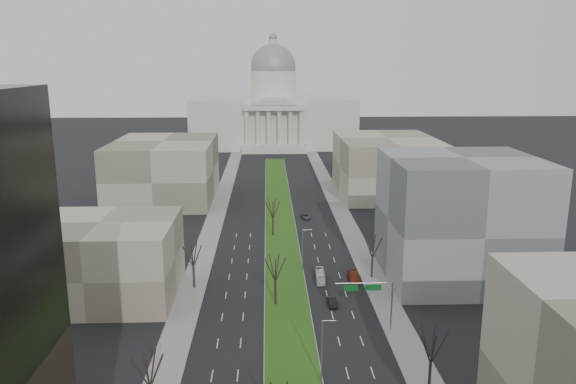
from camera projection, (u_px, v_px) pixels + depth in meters
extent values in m
plane|color=black|center=(281.00, 236.00, 137.44)|extent=(600.00, 600.00, 0.00)
cube|color=#999993|center=(281.00, 237.00, 136.45)|extent=(8.00, 222.00, 0.15)
cube|color=#1A4412|center=(281.00, 236.00, 136.43)|extent=(7.70, 221.70, 0.06)
cube|color=gray|center=(197.00, 274.00, 112.47)|extent=(5.00, 330.00, 0.15)
cube|color=gray|center=(370.00, 272.00, 113.73)|extent=(5.00, 330.00, 0.15)
cube|color=beige|center=(274.00, 122.00, 280.67)|extent=(80.00, 40.00, 24.00)
cube|color=beige|center=(274.00, 149.00, 260.57)|extent=(30.00, 6.00, 4.00)
cube|color=beige|center=(274.00, 108.00, 256.24)|extent=(28.00, 5.00, 2.50)
cube|color=beige|center=(274.00, 103.00, 255.79)|extent=(20.00, 5.00, 1.80)
cube|color=beige|center=(274.00, 100.00, 255.42)|extent=(12.00, 5.00, 1.60)
cylinder|color=beige|center=(273.00, 85.00, 276.57)|extent=(22.00, 22.00, 14.00)
sphere|color=gray|center=(273.00, 67.00, 274.52)|extent=(22.00, 22.00, 22.00)
cylinder|color=beige|center=(273.00, 44.00, 272.02)|extent=(4.00, 4.00, 4.00)
sphere|color=gray|center=(273.00, 37.00, 271.34)|extent=(4.00, 4.00, 4.00)
cylinder|color=beige|center=(247.00, 127.00, 257.84)|extent=(2.00, 2.00, 16.00)
cylinder|color=beige|center=(258.00, 127.00, 258.02)|extent=(2.00, 2.00, 16.00)
cylinder|color=beige|center=(269.00, 127.00, 258.20)|extent=(2.00, 2.00, 16.00)
cylinder|color=beige|center=(280.00, 127.00, 258.38)|extent=(2.00, 2.00, 16.00)
cylinder|color=beige|center=(290.00, 127.00, 258.56)|extent=(2.00, 2.00, 16.00)
cylinder|color=beige|center=(301.00, 127.00, 258.74)|extent=(2.00, 2.00, 16.00)
cube|color=gray|center=(102.00, 260.00, 100.60)|extent=(26.00, 22.00, 14.00)
cube|color=slate|center=(460.00, 218.00, 108.70)|extent=(28.00, 26.00, 24.00)
cube|color=gray|center=(165.00, 170.00, 173.05)|extent=(30.00, 40.00, 18.00)
cube|color=gray|center=(386.00, 165.00, 180.45)|extent=(30.00, 40.00, 18.00)
cylinder|color=black|center=(194.00, 278.00, 105.20)|extent=(0.40, 0.40, 4.22)
cylinder|color=black|center=(429.00, 379.00, 71.40)|extent=(0.40, 0.40, 4.42)
cylinder|color=black|center=(372.00, 268.00, 110.36)|extent=(0.40, 0.40, 4.03)
cylinder|color=black|center=(275.00, 293.00, 97.96)|extent=(0.40, 0.40, 4.32)
cylinder|color=black|center=(273.00, 227.00, 136.88)|extent=(0.40, 0.40, 4.32)
cylinder|color=gray|center=(322.00, 353.00, 73.30)|extent=(0.20, 0.20, 9.00)
cylinder|color=gray|center=(329.00, 321.00, 72.29)|extent=(1.80, 0.12, 0.12)
cylinder|color=gray|center=(303.00, 252.00, 112.23)|extent=(0.20, 0.20, 9.00)
cylinder|color=gray|center=(307.00, 230.00, 111.21)|extent=(1.80, 0.12, 0.12)
cylinder|color=gray|center=(392.00, 306.00, 88.47)|extent=(0.24, 0.24, 8.00)
cylinder|color=gray|center=(364.00, 283.00, 87.39)|extent=(9.00, 0.18, 0.18)
cube|color=#0C591E|center=(373.00, 287.00, 87.71)|extent=(2.60, 0.08, 1.00)
cube|color=#0C591E|center=(351.00, 288.00, 87.58)|extent=(2.20, 0.08, 1.00)
imported|color=black|center=(332.00, 302.00, 98.08)|extent=(1.43, 4.03, 1.33)
imported|color=maroon|center=(354.00, 277.00, 109.18)|extent=(2.35, 5.44, 1.56)
imported|color=#44454B|center=(306.00, 216.00, 152.37)|extent=(2.59, 4.66, 1.23)
imported|color=white|center=(320.00, 276.00, 109.15)|extent=(1.89, 6.89, 1.90)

